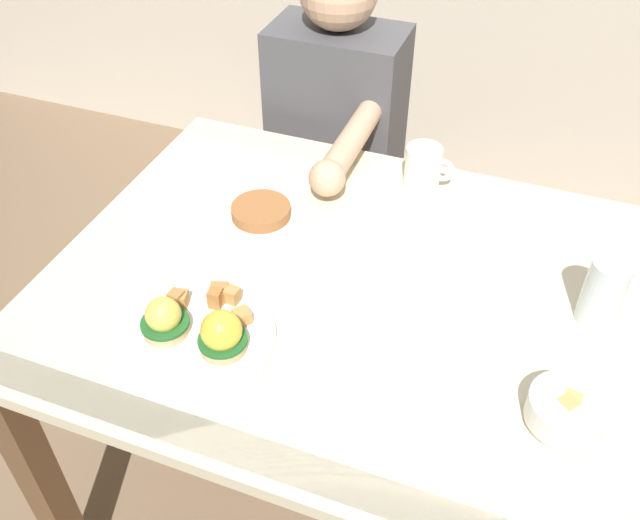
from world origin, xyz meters
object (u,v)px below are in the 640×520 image
at_px(coffee_mug, 424,166).
at_px(fork, 453,269).
at_px(eggs_benedict_plate, 198,331).
at_px(fruit_bowl, 567,411).
at_px(side_plate, 261,215).
at_px(diner_person, 334,142).
at_px(dining_table, 364,326).
at_px(water_glass_near, 602,296).

distance_m(coffee_mug, fork, 0.29).
relative_size(eggs_benedict_plate, fruit_bowl, 2.25).
xyz_separation_m(fruit_bowl, side_plate, (-0.65, 0.30, -0.02)).
bearing_deg(fruit_bowl, eggs_benedict_plate, -175.52).
height_order(fruit_bowl, diner_person, diner_person).
relative_size(dining_table, fruit_bowl, 10.00).
distance_m(dining_table, fruit_bowl, 0.44).
height_order(coffee_mug, side_plate, coffee_mug).
xyz_separation_m(water_glass_near, diner_person, (-0.69, 0.53, -0.15)).
bearing_deg(fruit_bowl, dining_table, 154.30).
bearing_deg(water_glass_near, coffee_mug, 143.16).
height_order(eggs_benedict_plate, coffee_mug, coffee_mug).
height_order(side_plate, diner_person, diner_person).
relative_size(fruit_bowl, diner_person, 0.11).
bearing_deg(dining_table, fork, 36.16).
bearing_deg(coffee_mug, water_glass_near, -36.84).
bearing_deg(fork, diner_person, 130.41).
relative_size(eggs_benedict_plate, water_glass_near, 2.05).
xyz_separation_m(fruit_bowl, coffee_mug, (-0.36, 0.54, 0.02)).
distance_m(dining_table, side_plate, 0.32).
relative_size(water_glass_near, side_plate, 0.66).
relative_size(coffee_mug, diner_person, 0.10).
relative_size(coffee_mug, water_glass_near, 0.85).
relative_size(eggs_benedict_plate, diner_person, 0.24).
relative_size(side_plate, diner_person, 0.18).
relative_size(dining_table, diner_person, 1.05).
bearing_deg(fruit_bowl, fork, 129.26).
bearing_deg(dining_table, water_glass_near, 9.56).
distance_m(eggs_benedict_plate, water_glass_near, 0.70).
relative_size(fruit_bowl, fork, 0.77).
bearing_deg(dining_table, side_plate, 156.29).
height_order(water_glass_near, side_plate, water_glass_near).
bearing_deg(water_glass_near, fork, 172.18).
distance_m(fork, diner_person, 0.66).
distance_m(coffee_mug, diner_person, 0.40).
bearing_deg(fruit_bowl, water_glass_near, 83.25).
relative_size(dining_table, fork, 7.70).
bearing_deg(fork, eggs_benedict_plate, -138.08).
bearing_deg(diner_person, fruit_bowl, -50.00).
distance_m(water_glass_near, diner_person, 0.88).
bearing_deg(fork, coffee_mug, 116.44).
bearing_deg(diner_person, dining_table, -65.07).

